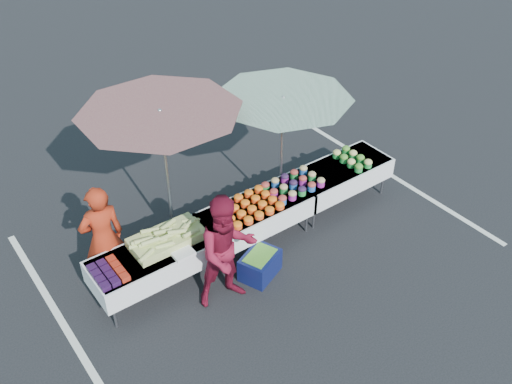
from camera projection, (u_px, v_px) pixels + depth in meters
ground at (256, 241)px, 9.34m from camera, size 80.00×80.00×0.00m
stripe_left at (69, 333)px, 7.80m from camera, size 0.10×5.00×0.00m
stripe_right at (391, 175)px, 10.87m from camera, size 0.10×5.00×0.00m
table_left at (155, 260)px, 8.13m from camera, size 1.86×0.81×0.75m
table_center at (256, 213)px, 8.99m from camera, size 1.86×0.81×0.75m
table_right at (340, 175)px, 9.85m from camera, size 1.86×0.81×0.75m
berry_punnets at (108, 273)px, 7.63m from camera, size 0.40×0.54×0.08m
corn_pile at (167, 238)px, 8.13m from camera, size 1.16×0.57×0.26m
plastic_bags at (183, 253)px, 7.97m from camera, size 0.30×0.25×0.05m
carrot_bowls at (249, 206)px, 8.78m from camera, size 0.95×0.69×0.11m
potato_cups at (293, 184)px, 9.20m from camera, size 0.94×0.58×0.16m
bean_baskets at (352, 158)px, 9.83m from camera, size 0.36×0.68×0.15m
vendor at (103, 238)px, 8.08m from camera, size 0.66×0.45×1.74m
customer at (227, 251)px, 7.82m from camera, size 0.99×0.84×1.79m
umbrella_left at (161, 123)px, 8.03m from camera, size 3.12×3.12×2.43m
umbrella_right at (283, 108)px, 8.79m from camera, size 2.26×2.26×2.23m
storage_bin at (260, 264)px, 8.60m from camera, size 0.73×0.64×0.40m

